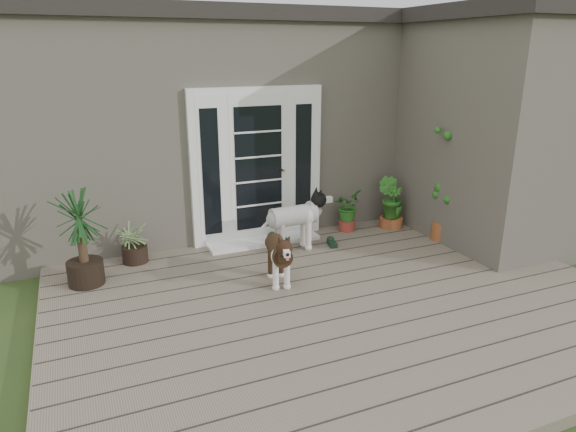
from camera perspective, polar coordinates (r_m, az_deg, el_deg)
name	(u,v)px	position (r m, az deg, el deg)	size (l,w,h in m)	color
deck	(344,305)	(5.74, 6.29, -9.84)	(6.20, 4.60, 0.12)	#6B5B4C
house_main	(228,121)	(9.09, -6.68, 10.44)	(7.40, 4.00, 3.10)	#665E54
roof_main	(225,20)	(9.03, -7.09, 20.87)	(7.60, 4.20, 0.20)	#2D2826
house_wing	(491,138)	(7.83, 21.65, 8.08)	(1.60, 2.40, 3.10)	#665E54
roof_wing	(506,12)	(7.75, 23.14, 20.14)	(1.80, 2.60, 0.20)	#2D2826
door_unit	(258,166)	(7.17, -3.41, 5.61)	(1.90, 0.14, 2.15)	white
door_step	(264,241)	(7.29, -2.72, -2.79)	(1.60, 0.40, 0.05)	white
brindle_dog	(278,259)	(5.95, -1.07, -4.82)	(0.31, 0.73, 0.61)	#3E2916
white_dog	(293,225)	(6.91, 0.61, -1.01)	(0.37, 0.86, 0.72)	silver
spider_plant	(134,241)	(6.83, -16.81, -2.66)	(0.54, 0.54, 0.58)	#9ABA72
yucca	(81,239)	(6.29, -22.05, -2.36)	(0.78, 0.78, 1.13)	black
herb_a	(347,213)	(7.75, 6.60, 0.30)	(0.42, 0.42, 0.54)	#1C631C
herb_b	(389,210)	(7.97, 11.17, 0.70)	(0.38, 0.38, 0.57)	#1A5D1C
herb_c	(393,212)	(8.00, 11.67, 0.47)	(0.32, 0.32, 0.50)	#1B6022
sapling	(449,176)	(7.49, 17.51, 4.27)	(0.55, 0.55, 1.88)	#164D1A
clog_left	(277,238)	(7.32, -1.23, -2.47)	(0.15, 0.33, 0.10)	#163821
clog_right	(332,242)	(7.20, 4.92, -2.95)	(0.13, 0.28, 0.09)	black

